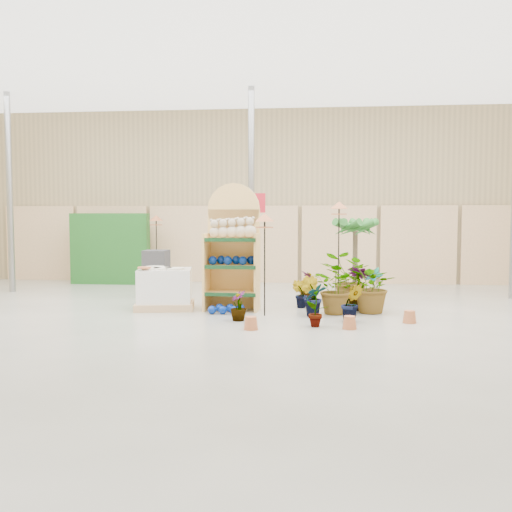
% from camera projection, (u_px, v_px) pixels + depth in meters
% --- Properties ---
extents(room, '(15.20, 12.10, 4.70)m').
position_uv_depth(room, '(235.00, 188.00, 9.77)').
color(room, gray).
rests_on(room, ground).
extents(display_shelf, '(1.01, 0.66, 2.34)m').
position_uv_depth(display_shelf, '(233.00, 252.00, 10.57)').
color(display_shelf, '#E3B261').
rests_on(display_shelf, ground).
extents(teddy_bears, '(0.87, 0.24, 0.38)m').
position_uv_depth(teddy_bears, '(234.00, 230.00, 10.43)').
color(teddy_bears, '#BFAD91').
rests_on(teddy_bears, display_shelf).
extents(gazing_balls_shelf, '(0.86, 0.29, 0.16)m').
position_uv_depth(gazing_balls_shelf, '(232.00, 260.00, 10.45)').
color(gazing_balls_shelf, navy).
rests_on(gazing_balls_shelf, display_shelf).
extents(gazing_balls_floor, '(0.63, 0.39, 0.15)m').
position_uv_depth(gazing_balls_floor, '(226.00, 309.00, 10.14)').
color(gazing_balls_floor, navy).
rests_on(gazing_balls_floor, ground).
extents(pallet_stack, '(1.19, 1.04, 0.78)m').
position_uv_depth(pallet_stack, '(165.00, 289.00, 10.61)').
color(pallet_stack, tan).
rests_on(pallet_stack, ground).
extents(charcoal_planters, '(0.50, 0.50, 1.00)m').
position_uv_depth(charcoal_planters, '(156.00, 273.00, 12.24)').
color(charcoal_planters, '#2B2B2E').
rests_on(charcoal_planters, ground).
extents(trellis_stock, '(2.00, 0.30, 1.80)m').
position_uv_depth(trellis_stock, '(110.00, 249.00, 14.49)').
color(trellis_stock, '#1C581C').
rests_on(trellis_stock, ground).
extents(offer_sign, '(0.50, 0.08, 2.20)m').
position_uv_depth(offer_sign, '(253.00, 224.00, 11.85)').
color(offer_sign, gray).
rests_on(offer_sign, ground).
extents(bird_table_front, '(0.34, 0.34, 1.78)m').
position_uv_depth(bird_table_front, '(265.00, 221.00, 9.78)').
color(bird_table_front, black).
rests_on(bird_table_front, ground).
extents(bird_table_right, '(0.34, 0.34, 2.01)m').
position_uv_depth(bird_table_right, '(339.00, 209.00, 10.79)').
color(bird_table_right, black).
rests_on(bird_table_right, ground).
extents(bird_table_back, '(0.34, 0.34, 1.75)m').
position_uv_depth(bird_table_back, '(156.00, 220.00, 14.02)').
color(bird_table_back, black).
rests_on(bird_table_back, ground).
extents(palm, '(0.70, 0.70, 1.79)m').
position_uv_depth(palm, '(355.00, 226.00, 11.37)').
color(palm, brown).
rests_on(palm, ground).
extents(potted_plant_1, '(0.48, 0.45, 0.69)m').
position_uv_depth(potted_plant_1, '(311.00, 296.00, 9.82)').
color(potted_plant_1, '#256D25').
rests_on(potted_plant_1, ground).
extents(potted_plant_2, '(1.07, 1.09, 0.91)m').
position_uv_depth(potted_plant_2, '(338.00, 288.00, 10.03)').
color(potted_plant_2, '#256D25').
rests_on(potted_plant_2, ground).
extents(potted_plant_3, '(0.61, 0.61, 0.81)m').
position_uv_depth(potted_plant_3, '(360.00, 288.00, 10.45)').
color(potted_plant_3, '#256D25').
rests_on(potted_plant_3, ground).
extents(potted_plant_4, '(0.46, 0.46, 0.74)m').
position_uv_depth(potted_plant_4, '(374.00, 286.00, 11.01)').
color(potted_plant_4, '#256D25').
rests_on(potted_plant_4, ground).
extents(potted_plant_5, '(0.29, 0.23, 0.52)m').
position_uv_depth(potted_plant_5, '(300.00, 294.00, 10.74)').
color(potted_plant_5, '#256D25').
rests_on(potted_plant_5, ground).
extents(potted_plant_6, '(1.05, 0.95, 1.01)m').
position_uv_depth(potted_plant_6, '(348.00, 280.00, 10.95)').
color(potted_plant_6, '#256D25').
rests_on(potted_plant_6, ground).
extents(potted_plant_7, '(0.38, 0.38, 0.49)m').
position_uv_depth(potted_plant_7, '(238.00, 306.00, 9.41)').
color(potted_plant_7, '#256D25').
rests_on(potted_plant_7, ground).
extents(potted_plant_8, '(0.44, 0.43, 0.69)m').
position_uv_depth(potted_plant_8, '(316.00, 305.00, 8.89)').
color(potted_plant_8, '#256D25').
rests_on(potted_plant_8, ground).
extents(potted_plant_9, '(0.35, 0.28, 0.63)m').
position_uv_depth(potted_plant_9, '(352.00, 303.00, 9.28)').
color(potted_plant_9, '#256D25').
rests_on(potted_plant_9, ground).
extents(potted_plant_10, '(1.12, 1.16, 0.98)m').
position_uv_depth(potted_plant_10, '(371.00, 286.00, 10.11)').
color(potted_plant_10, '#256D25').
rests_on(potted_plant_10, ground).
extents(potted_plant_11, '(0.49, 0.49, 0.65)m').
position_uv_depth(potted_plant_11, '(309.00, 287.00, 11.27)').
color(potted_plant_11, '#256D25').
rests_on(potted_plant_11, ground).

